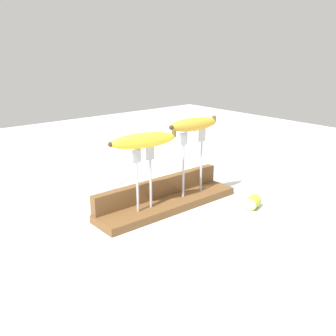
{
  "coord_description": "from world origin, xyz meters",
  "views": [
    {
      "loc": [
        -0.67,
        -0.8,
        0.46
      ],
      "look_at": [
        0.0,
        0.0,
        0.12
      ],
      "focal_mm": 40.91,
      "sensor_mm": 36.0,
      "label": 1
    }
  ],
  "objects_px": {
    "fork_fallen_near": "(116,185)",
    "banana_chunk_near": "(253,202)",
    "fork_stand_right": "(193,157)",
    "banana_raised_left": "(143,140)",
    "banana_raised_right": "(193,124)",
    "fork_stand_left": "(144,173)"
  },
  "relations": [
    {
      "from": "fork_stand_left",
      "to": "banana_raised_right",
      "type": "height_order",
      "value": "banana_raised_right"
    },
    {
      "from": "fork_stand_right",
      "to": "fork_fallen_near",
      "type": "distance_m",
      "value": 0.31
    },
    {
      "from": "banana_raised_left",
      "to": "banana_chunk_near",
      "type": "height_order",
      "value": "banana_raised_left"
    },
    {
      "from": "banana_raised_left",
      "to": "banana_raised_right",
      "type": "height_order",
      "value": "banana_raised_right"
    },
    {
      "from": "fork_stand_right",
      "to": "banana_chunk_near",
      "type": "xyz_separation_m",
      "value": [
        0.09,
        -0.16,
        -0.12
      ]
    },
    {
      "from": "fork_stand_left",
      "to": "banana_chunk_near",
      "type": "relative_size",
      "value": 3.21
    },
    {
      "from": "banana_chunk_near",
      "to": "fork_fallen_near",
      "type": "bearing_deg",
      "value": 116.23
    },
    {
      "from": "fork_fallen_near",
      "to": "banana_chunk_near",
      "type": "height_order",
      "value": "banana_chunk_near"
    },
    {
      "from": "fork_stand_left",
      "to": "banana_raised_left",
      "type": "xyz_separation_m",
      "value": [
        -0.0,
        0.0,
        0.09
      ]
    },
    {
      "from": "fork_fallen_near",
      "to": "banana_raised_left",
      "type": "bearing_deg",
      "value": -105.59
    },
    {
      "from": "fork_stand_right",
      "to": "banana_raised_left",
      "type": "distance_m",
      "value": 0.2
    },
    {
      "from": "banana_chunk_near",
      "to": "banana_raised_left",
      "type": "bearing_deg",
      "value": 150.14
    },
    {
      "from": "banana_raised_right",
      "to": "banana_chunk_near",
      "type": "bearing_deg",
      "value": -59.19
    },
    {
      "from": "banana_raised_right",
      "to": "banana_chunk_near",
      "type": "relative_size",
      "value": 3.12
    },
    {
      "from": "banana_raised_right",
      "to": "fork_fallen_near",
      "type": "xyz_separation_m",
      "value": [
        -0.11,
        0.26,
        -0.24
      ]
    },
    {
      "from": "fork_fallen_near",
      "to": "banana_chunk_near",
      "type": "xyz_separation_m",
      "value": [
        0.21,
        -0.42,
        0.02
      ]
    },
    {
      "from": "banana_raised_right",
      "to": "fork_fallen_near",
      "type": "height_order",
      "value": "banana_raised_right"
    },
    {
      "from": "fork_stand_right",
      "to": "banana_raised_right",
      "type": "relative_size",
      "value": 1.15
    },
    {
      "from": "fork_fallen_near",
      "to": "banana_chunk_near",
      "type": "relative_size",
      "value": 2.79
    },
    {
      "from": "banana_raised_left",
      "to": "banana_raised_right",
      "type": "xyz_separation_m",
      "value": [
        0.18,
        -0.0,
        0.02
      ]
    },
    {
      "from": "fork_stand_right",
      "to": "banana_chunk_near",
      "type": "bearing_deg",
      "value": -59.21
    },
    {
      "from": "fork_stand_left",
      "to": "banana_chunk_near",
      "type": "bearing_deg",
      "value": -29.87
    }
  ]
}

